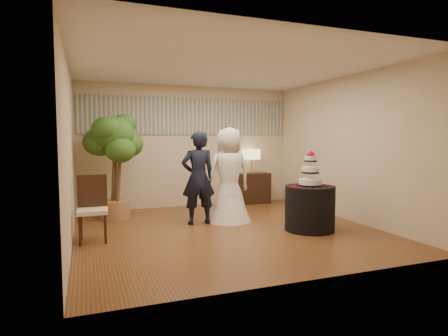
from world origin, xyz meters
name	(u,v)px	position (x,y,z in m)	size (l,w,h in m)	color
floor	(227,230)	(0.00, 0.00, 0.00)	(5.00, 5.00, 0.00)	brown
ceiling	(227,67)	(0.00, 0.00, 2.80)	(5.00, 5.00, 0.00)	white
wall_back	(189,146)	(0.00, 2.50, 1.40)	(5.00, 0.06, 2.80)	beige
wall_front	(308,156)	(0.00, -2.50, 1.40)	(5.00, 0.06, 2.80)	beige
wall_left	(69,151)	(-2.50, 0.00, 1.40)	(0.06, 5.00, 2.80)	beige
wall_right	(346,148)	(2.50, 0.00, 1.40)	(0.06, 5.00, 2.80)	beige
mural_border	(189,116)	(0.00, 2.48, 2.10)	(4.90, 0.02, 0.85)	#9C9B8F
groom	(198,178)	(-0.33, 0.62, 0.86)	(0.63, 0.41, 1.73)	black
bride	(229,174)	(0.29, 0.64, 0.90)	(0.88, 0.86, 1.80)	white
cake_table	(310,208)	(1.34, -0.53, 0.39)	(0.85, 0.85, 0.77)	black
wedding_cake	(310,169)	(1.34, -0.53, 1.08)	(0.40, 0.40, 0.61)	white
console	(251,188)	(1.52, 2.29, 0.37)	(0.89, 0.40, 0.75)	black
table_lamp	(251,161)	(1.52, 2.29, 1.04)	(0.33, 0.33, 0.58)	#F6E2A2
ficus_tree	(114,165)	(-1.75, 1.61, 1.06)	(1.01, 1.01, 2.13)	#315B1C
side_chair	(92,209)	(-2.20, 0.02, 0.51)	(0.47, 0.49, 1.02)	black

